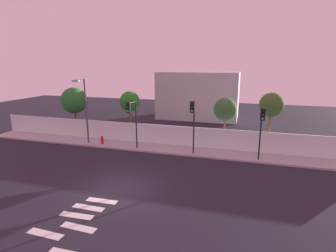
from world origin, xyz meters
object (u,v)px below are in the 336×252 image
roadside_tree_leftmost (74,100)px  roadside_tree_midright (225,110)px  roadside_tree_rightmost (272,105)px  fire_hydrant (102,140)px  traffic_light_right (262,123)px  street_lamp_curbside (85,105)px  traffic_light_left (132,115)px  roadside_tree_midleft (130,102)px  traffic_light_center (193,116)px

roadside_tree_leftmost → roadside_tree_midright: size_ratio=1.12×
roadside_tree_rightmost → fire_hydrant: bearing=-167.5°
traffic_light_right → street_lamp_curbside: bearing=178.6°
roadside_tree_rightmost → traffic_light_right: bearing=-103.1°
traffic_light_left → roadside_tree_midleft: (-2.06, 4.11, 0.48)m
street_lamp_curbside → roadside_tree_rightmost: street_lamp_curbside is taller
traffic_light_right → fire_hydrant: traffic_light_right is taller
roadside_tree_midright → traffic_light_center: bearing=-119.4°
street_lamp_curbside → fire_hydrant: bearing=12.2°
traffic_light_left → traffic_light_center: 5.27m
street_lamp_curbside → traffic_light_right: bearing=-1.4°
roadside_tree_leftmost → roadside_tree_midleft: size_ratio=1.05×
street_lamp_curbside → roadside_tree_midright: street_lamp_curbside is taller
street_lamp_curbside → roadside_tree_midleft: (2.86, 3.62, -0.08)m
roadside_tree_midright → fire_hydrant: bearing=-163.2°
fire_hydrant → roadside_tree_midleft: (1.44, 3.32, 3.21)m
traffic_light_right → fire_hydrant: 14.29m
roadside_tree_leftmost → fire_hydrant: bearing=-32.9°
traffic_light_center → roadside_tree_midleft: 8.33m
roadside_tree_leftmost → roadside_tree_midright: 16.13m
roadside_tree_midright → roadside_tree_rightmost: size_ratio=0.89×
traffic_light_left → roadside_tree_rightmost: (11.44, 4.11, 0.71)m
roadside_tree_leftmost → roadside_tree_rightmost: roadside_tree_rightmost is taller
traffic_light_left → traffic_light_right: traffic_light_left is taller
roadside_tree_leftmost → roadside_tree_rightmost: (20.08, 0.00, 0.36)m
roadside_tree_leftmost → roadside_tree_rightmost: size_ratio=0.99×
traffic_light_right → roadside_tree_midright: 5.01m
traffic_light_right → roadside_tree_leftmost: size_ratio=0.84×
traffic_light_right → roadside_tree_leftmost: roadside_tree_leftmost is taller
traffic_light_right → roadside_tree_rightmost: 4.17m
street_lamp_curbside → fire_hydrant: street_lamp_curbside is taller
traffic_light_center → roadside_tree_midleft: roadside_tree_midleft is taller
traffic_light_right → street_lamp_curbside: 15.45m
traffic_light_center → roadside_tree_midleft: (-7.32, 3.96, 0.33)m
roadside_tree_midright → traffic_light_right: bearing=-52.9°
traffic_light_right → roadside_tree_midright: size_ratio=0.93×
traffic_light_left → street_lamp_curbside: size_ratio=0.70×
traffic_light_left → traffic_light_right: 10.52m
traffic_light_left → traffic_light_right: size_ratio=1.01×
roadside_tree_midleft → roadside_tree_midright: bearing=-0.0°
roadside_tree_leftmost → roadside_tree_midright: bearing=0.0°
traffic_light_center → traffic_light_right: 5.26m
traffic_light_right → roadside_tree_leftmost: bearing=168.2°
traffic_light_center → street_lamp_curbside: bearing=178.1°
street_lamp_curbside → traffic_light_left: bearing=-5.7°
street_lamp_curbside → roadside_tree_rightmost: (16.36, 3.62, 0.16)m
street_lamp_curbside → traffic_light_center: bearing=-1.9°
fire_hydrant → traffic_light_left: bearing=-12.8°
traffic_light_center → roadside_tree_rightmost: 7.36m
traffic_light_center → fire_hydrant: size_ratio=5.71×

